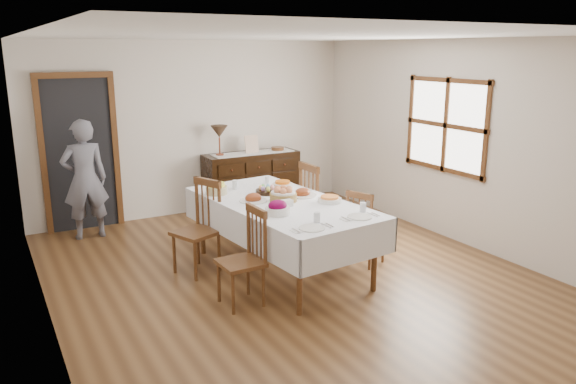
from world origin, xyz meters
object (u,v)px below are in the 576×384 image
chair_right_far (319,205)px  chair_left_near (245,256)px  person (84,175)px  dining_table (281,210)px  sideboard (251,181)px  chair_left_far (199,226)px  table_lamp (219,132)px  chair_right_near (364,227)px

chair_right_far → chair_left_near: bearing=124.7°
person → dining_table: bearing=127.4°
chair_left_near → chair_right_far: bearing=122.5°
sideboard → person: person is taller
chair_left_far → chair_right_far: chair_right_far is taller
sideboard → chair_left_far: bearing=-128.3°
dining_table → table_lamp: 2.60m
chair_left_near → chair_left_far: (-0.09, 1.02, 0.04)m
chair_right_far → table_lamp: table_lamp is taller
chair_right_near → person: size_ratio=0.53×
chair_left_far → chair_right_near: chair_left_far is taller
chair_right_far → chair_right_near: bearing=-168.8°
chair_left_near → dining_table: bearing=126.7°
chair_left_far → sideboard: 2.64m
dining_table → table_lamp: bearing=77.2°
chair_right_near → chair_right_far: (-0.15, 0.76, 0.10)m
sideboard → person: size_ratio=0.88×
chair_left_near → chair_right_far: chair_right_far is taller
dining_table → chair_right_near: chair_right_near is taller
sideboard → table_lamp: (-0.51, 0.02, 0.80)m
chair_right_near → sideboard: bearing=-19.5°
chair_left_far → table_lamp: table_lamp is taller
chair_right_near → chair_left_near: bearing=77.7°
sideboard → chair_left_near: bearing=-116.5°
dining_table → chair_left_near: bearing=-147.0°
chair_left_near → sideboard: (1.54, 3.09, -0.04)m
chair_right_far → chair_left_far: bearing=90.7°
person → table_lamp: (2.02, 0.23, 0.40)m
sideboard → dining_table: bearing=-108.2°
chair_left_near → chair_left_far: bearing=-176.9°
table_lamp → chair_left_near: bearing=-108.2°
dining_table → chair_left_near: chair_left_near is taller
chair_right_far → table_lamp: (-0.48, 2.07, 0.70)m
chair_right_far → person: 3.11m
dining_table → chair_left_near: (-0.71, -0.58, -0.23)m
chair_right_near → sideboard: same height
table_lamp → chair_left_far: bearing=-118.2°
dining_table → chair_right_far: chair_right_far is taller
person → chair_right_near: bearing=136.4°
chair_left_far → chair_right_near: (1.75, -0.74, -0.08)m
chair_right_far → sideboard: size_ratio=0.74×
dining_table → chair_left_far: bearing=145.4°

